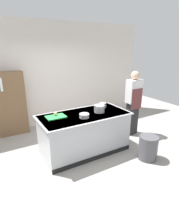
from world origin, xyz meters
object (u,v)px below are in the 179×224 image
at_px(onion, 55,114).
at_px(trash_bin, 148,148).
at_px(sauce_pan, 103,105).
at_px(mixing_bowl, 84,116).
at_px(stock_pot, 99,109).
at_px(person_chef, 133,102).
at_px(bookshelf, 4,105).

relative_size(onion, trash_bin, 0.15).
height_order(onion, trash_bin, onion).
bearing_deg(onion, sauce_pan, 0.91).
bearing_deg(mixing_bowl, sauce_pan, 27.90).
distance_m(mixing_bowl, trash_bin, 1.52).
bearing_deg(stock_pot, person_chef, 9.08).
relative_size(stock_pot, bookshelf, 0.17).
relative_size(onion, mixing_bowl, 0.38).
height_order(stock_pot, bookshelf, bookshelf).
relative_size(sauce_pan, trash_bin, 0.43).
height_order(mixing_bowl, bookshelf, bookshelf).
bearing_deg(onion, mixing_bowl, -36.92).
xyz_separation_m(sauce_pan, bookshelf, (-2.04, 1.58, -0.10)).
xyz_separation_m(stock_pot, mixing_bowl, (-0.46, -0.13, -0.04)).
height_order(onion, sauce_pan, sauce_pan).
distance_m(onion, mixing_bowl, 0.61).
relative_size(sauce_pan, bookshelf, 0.13).
height_order(trash_bin, person_chef, person_chef).
bearing_deg(sauce_pan, bookshelf, 142.18).
bearing_deg(onion, bookshelf, 117.14).
height_order(sauce_pan, bookshelf, bookshelf).
distance_m(onion, bookshelf, 1.81).
xyz_separation_m(stock_pot, person_chef, (1.19, 0.19, -0.07)).
height_order(onion, bookshelf, bookshelf).
bearing_deg(mixing_bowl, trash_bin, -35.38).
height_order(stock_pot, sauce_pan, stock_pot).
bearing_deg(trash_bin, onion, 144.14).
relative_size(trash_bin, bookshelf, 0.31).
relative_size(sauce_pan, person_chef, 0.13).
bearing_deg(bookshelf, onion, -62.86).
height_order(onion, stock_pot, stock_pot).
xyz_separation_m(trash_bin, bookshelf, (-2.42, 2.76, 0.59)).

